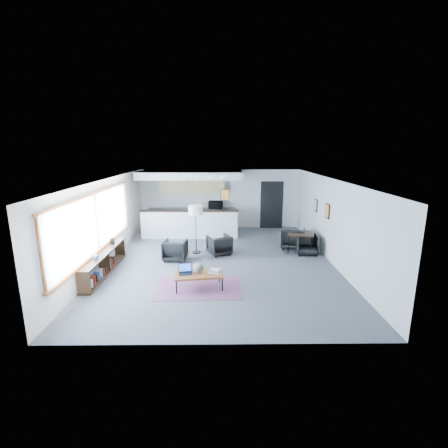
{
  "coord_description": "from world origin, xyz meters",
  "views": [
    {
      "loc": [
        0.04,
        -9.8,
        3.53
      ],
      "look_at": [
        0.14,
        0.4,
        1.12
      ],
      "focal_mm": 26.0,
      "sensor_mm": 36.0,
      "label": 1
    }
  ],
  "objects_px": {
    "ceramic_pot": "(198,268)",
    "armchair_right": "(219,244)",
    "dining_chair_near": "(307,245)",
    "microwave": "(216,204)",
    "floor_lamp": "(196,212)",
    "book_stack": "(216,271)",
    "armchair_left": "(175,249)",
    "dining_chair_far": "(293,239)",
    "coffee_table": "(199,274)",
    "dining_table": "(300,235)",
    "laptop": "(185,270)"
  },
  "relations": [
    {
      "from": "dining_chair_near",
      "to": "dining_chair_far",
      "type": "height_order",
      "value": "dining_chair_far"
    },
    {
      "from": "dining_chair_far",
      "to": "microwave",
      "type": "relative_size",
      "value": 1.18
    },
    {
      "from": "armchair_right",
      "to": "dining_table",
      "type": "height_order",
      "value": "armchair_right"
    },
    {
      "from": "dining_chair_near",
      "to": "dining_table",
      "type": "bearing_deg",
      "value": 134.08
    },
    {
      "from": "dining_chair_far",
      "to": "coffee_table",
      "type": "bearing_deg",
      "value": 61.97
    },
    {
      "from": "coffee_table",
      "to": "microwave",
      "type": "bearing_deg",
      "value": 78.5
    },
    {
      "from": "armchair_left",
      "to": "dining_chair_near",
      "type": "bearing_deg",
      "value": -166.18
    },
    {
      "from": "laptop",
      "to": "armchair_right",
      "type": "height_order",
      "value": "armchair_right"
    },
    {
      "from": "laptop",
      "to": "armchair_right",
      "type": "distance_m",
      "value": 2.84
    },
    {
      "from": "dining_chair_far",
      "to": "microwave",
      "type": "distance_m",
      "value": 4.06
    },
    {
      "from": "ceramic_pot",
      "to": "floor_lamp",
      "type": "bearing_deg",
      "value": 95.13
    },
    {
      "from": "ceramic_pot",
      "to": "book_stack",
      "type": "relative_size",
      "value": 0.72
    },
    {
      "from": "book_stack",
      "to": "ceramic_pot",
      "type": "bearing_deg",
      "value": -177.01
    },
    {
      "from": "armchair_left",
      "to": "dining_table",
      "type": "xyz_separation_m",
      "value": [
        4.19,
        0.79,
        0.26
      ]
    },
    {
      "from": "floor_lamp",
      "to": "dining_chair_near",
      "type": "relative_size",
      "value": 2.65
    },
    {
      "from": "ceramic_pot",
      "to": "armchair_right",
      "type": "height_order",
      "value": "armchair_right"
    },
    {
      "from": "floor_lamp",
      "to": "dining_table",
      "type": "xyz_separation_m",
      "value": [
        3.57,
        0.05,
        -0.82
      ]
    },
    {
      "from": "floor_lamp",
      "to": "dining_chair_near",
      "type": "bearing_deg",
      "value": -2.66
    },
    {
      "from": "armchair_left",
      "to": "laptop",
      "type": "bearing_deg",
      "value": 111.09
    },
    {
      "from": "dining_chair_near",
      "to": "ceramic_pot",
      "type": "bearing_deg",
      "value": -138.22
    },
    {
      "from": "armchair_right",
      "to": "dining_chair_near",
      "type": "height_order",
      "value": "armchair_right"
    },
    {
      "from": "armchair_left",
      "to": "coffee_table",
      "type": "bearing_deg",
      "value": 118.97
    },
    {
      "from": "laptop",
      "to": "microwave",
      "type": "distance_m",
      "value": 6.23
    },
    {
      "from": "floor_lamp",
      "to": "microwave",
      "type": "xyz_separation_m",
      "value": [
        0.62,
        3.28,
        -0.31
      ]
    },
    {
      "from": "laptop",
      "to": "armchair_left",
      "type": "xyz_separation_m",
      "value": [
        -0.56,
        2.14,
        -0.11
      ]
    },
    {
      "from": "laptop",
      "to": "dining_chair_far",
      "type": "bearing_deg",
      "value": 34.84
    },
    {
      "from": "book_stack",
      "to": "dining_table",
      "type": "bearing_deg",
      "value": 45.4
    },
    {
      "from": "armchair_left",
      "to": "microwave",
      "type": "bearing_deg",
      "value": -100.65
    },
    {
      "from": "coffee_table",
      "to": "laptop",
      "type": "xyz_separation_m",
      "value": [
        -0.34,
        0.03,
        0.1
      ]
    },
    {
      "from": "floor_lamp",
      "to": "dining_chair_far",
      "type": "height_order",
      "value": "floor_lamp"
    },
    {
      "from": "laptop",
      "to": "armchair_left",
      "type": "height_order",
      "value": "armchair_left"
    },
    {
      "from": "armchair_left",
      "to": "armchair_right",
      "type": "distance_m",
      "value": 1.53
    },
    {
      "from": "book_stack",
      "to": "dining_chair_near",
      "type": "bearing_deg",
      "value": 41.25
    },
    {
      "from": "dining_chair_near",
      "to": "microwave",
      "type": "relative_size",
      "value": 1.05
    },
    {
      "from": "armchair_left",
      "to": "armchair_right",
      "type": "height_order",
      "value": "same"
    },
    {
      "from": "dining_chair_far",
      "to": "microwave",
      "type": "xyz_separation_m",
      "value": [
        -2.8,
        2.83,
        0.78
      ]
    },
    {
      "from": "laptop",
      "to": "floor_lamp",
      "type": "xyz_separation_m",
      "value": [
        0.07,
        2.88,
        0.96
      ]
    },
    {
      "from": "microwave",
      "to": "dining_chair_far",
      "type": "bearing_deg",
      "value": -37.18
    },
    {
      "from": "floor_lamp",
      "to": "microwave",
      "type": "distance_m",
      "value": 3.35
    },
    {
      "from": "book_stack",
      "to": "microwave",
      "type": "distance_m",
      "value": 6.17
    },
    {
      "from": "book_stack",
      "to": "dining_chair_far",
      "type": "bearing_deg",
      "value": 50.57
    },
    {
      "from": "dining_table",
      "to": "book_stack",
      "type": "bearing_deg",
      "value": -134.6
    },
    {
      "from": "floor_lamp",
      "to": "ceramic_pot",
      "type": "bearing_deg",
      "value": -84.87
    },
    {
      "from": "ceramic_pot",
      "to": "armchair_right",
      "type": "xyz_separation_m",
      "value": [
        0.54,
        2.71,
        -0.17
      ]
    },
    {
      "from": "armchair_left",
      "to": "dining_chair_near",
      "type": "height_order",
      "value": "armchair_left"
    },
    {
      "from": "floor_lamp",
      "to": "armchair_left",
      "type": "bearing_deg",
      "value": -130.28
    },
    {
      "from": "coffee_table",
      "to": "dining_chair_far",
      "type": "bearing_deg",
      "value": 38.52
    },
    {
      "from": "book_stack",
      "to": "dining_chair_near",
      "type": "xyz_separation_m",
      "value": [
        3.05,
        2.68,
        -0.14
      ]
    },
    {
      "from": "armchair_left",
      "to": "armchair_right",
      "type": "xyz_separation_m",
      "value": [
        1.42,
        0.57,
        -0.0
      ]
    },
    {
      "from": "ceramic_pot",
      "to": "floor_lamp",
      "type": "distance_m",
      "value": 3.02
    }
  ]
}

